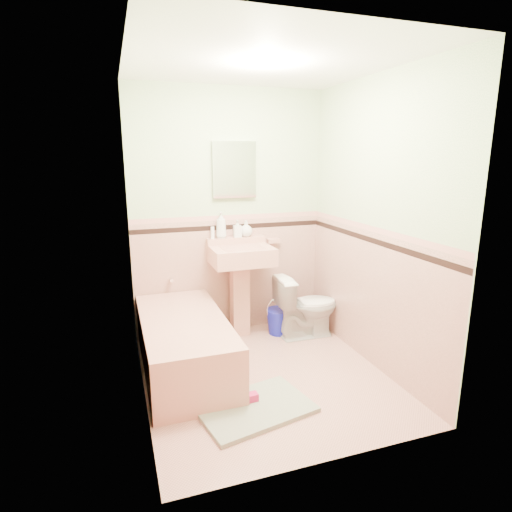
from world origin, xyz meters
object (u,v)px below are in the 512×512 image
object	(u,v)px
soap_bottle_left	(221,225)
bucket	(279,321)
bathtub	(185,346)
sink	(241,292)
medicine_cabinet	(234,170)
toilet	(307,306)
soap_bottle_mid	(237,229)
soap_bottle_right	(246,229)
shoe	(248,398)

from	to	relation	value
soap_bottle_left	bucket	xyz separation A→B (m)	(0.55, -0.24, -1.02)
bathtub	sink	xyz separation A→B (m)	(0.68, 0.53, 0.25)
medicine_cabinet	bucket	distance (m)	1.64
sink	toilet	distance (m)	0.69
soap_bottle_mid	soap_bottle_right	world-z (taller)	soap_bottle_mid
bathtub	soap_bottle_mid	bearing A→B (deg)	45.50
soap_bottle_mid	toilet	xyz separation A→B (m)	(0.62, -0.39, -0.78)
toilet	shoe	distance (m)	1.42
soap_bottle_left	shoe	bearing A→B (deg)	-96.79
soap_bottle_mid	shoe	distance (m)	1.79
sink	shoe	size ratio (longest dim) A/B	6.56
sink	soap_bottle_right	distance (m)	0.66
toilet	bucket	xyz separation A→B (m)	(-0.25, 0.15, -0.19)
sink	medicine_cabinet	size ratio (longest dim) A/B	1.72
soap_bottle_right	medicine_cabinet	bearing A→B (deg)	164.81
soap_bottle_right	toilet	xyz separation A→B (m)	(0.53, -0.39, -0.78)
sink	soap_bottle_mid	bearing A→B (deg)	84.39
soap_bottle_left	soap_bottle_mid	size ratio (longest dim) A/B	1.53
soap_bottle_mid	bathtub	bearing A→B (deg)	-134.50
bathtub	shoe	xyz separation A→B (m)	(0.36, -0.70, -0.16)
soap_bottle_mid	toilet	size ratio (longest dim) A/B	0.27
sink	toilet	bearing A→B (deg)	-18.32
medicine_cabinet	soap_bottle_right	xyz separation A→B (m)	(0.11, -0.03, -0.60)
soap_bottle_right	shoe	distance (m)	1.80
shoe	soap_bottle_mid	bearing A→B (deg)	71.56
toilet	bathtub	bearing A→B (deg)	104.48
soap_bottle_left	toilet	size ratio (longest dim) A/B	0.41
soap_bottle_mid	bucket	world-z (taller)	soap_bottle_mid
medicine_cabinet	soap_bottle_left	world-z (taller)	medicine_cabinet
bucket	sink	bearing A→B (deg)	171.03
sink	soap_bottle_left	world-z (taller)	soap_bottle_left
soap_bottle_mid	sink	bearing A→B (deg)	-95.61
bathtub	medicine_cabinet	world-z (taller)	medicine_cabinet
bathtub	sink	world-z (taller)	sink
soap_bottle_left	medicine_cabinet	bearing A→B (deg)	10.99
soap_bottle_mid	toilet	distance (m)	1.07
shoe	sink	bearing A→B (deg)	70.43
soap_bottle_left	soap_bottle_right	size ratio (longest dim) A/B	1.62
bathtub	soap_bottle_left	xyz separation A→B (m)	(0.53, 0.71, 0.93)
soap_bottle_right	toilet	world-z (taller)	soap_bottle_right
bathtub	medicine_cabinet	distance (m)	1.78
bathtub	soap_bottle_right	distance (m)	1.38
bathtub	bucket	bearing A→B (deg)	23.57
sink	medicine_cabinet	bearing A→B (deg)	90.00
bucket	shoe	size ratio (longest dim) A/B	1.83
toilet	soap_bottle_left	bearing A→B (deg)	64.62
bathtub	shoe	size ratio (longest dim) A/B	10.30
soap_bottle_left	soap_bottle_mid	distance (m)	0.18
soap_bottle_mid	toilet	bearing A→B (deg)	-32.23
sink	bucket	distance (m)	0.53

